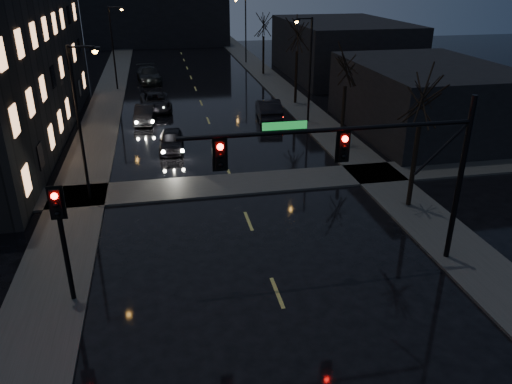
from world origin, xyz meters
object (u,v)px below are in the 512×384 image
oncoming_car_a (171,140)px  lead_car (268,109)px  oncoming_car_c (156,102)px  oncoming_car_d (149,75)px  oncoming_car_b (145,114)px

oncoming_car_a → lead_car: (8.09, 6.17, 0.15)m
oncoming_car_a → lead_car: size_ratio=0.79×
oncoming_car_c → lead_car: bearing=-32.6°
oncoming_car_d → lead_car: 19.25m
oncoming_car_a → oncoming_car_d: oncoming_car_d is taller
oncoming_car_c → lead_car: lead_car is taller
oncoming_car_b → oncoming_car_c: oncoming_car_c is taller
oncoming_car_b → lead_car: lead_car is taller
oncoming_car_b → oncoming_car_c: bearing=81.2°
oncoming_car_a → oncoming_car_c: oncoming_car_c is taller
oncoming_car_c → oncoming_car_d: size_ratio=0.93×
oncoming_car_a → oncoming_car_b: bearing=107.8°
oncoming_car_a → oncoming_car_c: bearing=98.2°
oncoming_car_a → oncoming_car_d: (-1.42, 22.90, 0.14)m
oncoming_car_c → oncoming_car_d: oncoming_car_d is taller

